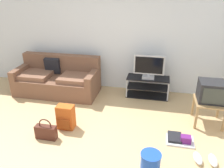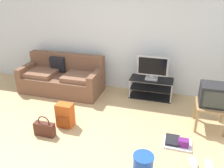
{
  "view_description": "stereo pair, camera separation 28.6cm",
  "coord_description": "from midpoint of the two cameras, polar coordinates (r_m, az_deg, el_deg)",
  "views": [
    {
      "loc": [
        1.21,
        -2.62,
        2.36
      ],
      "look_at": [
        0.45,
        1.04,
        0.7
      ],
      "focal_mm": 36.44,
      "sensor_mm": 36.0,
      "label": 1
    },
    {
      "loc": [
        1.48,
        -2.55,
        2.36
      ],
      "look_at": [
        0.45,
        1.04,
        0.7
      ],
      "focal_mm": 36.44,
      "sensor_mm": 36.0,
      "label": 2
    }
  ],
  "objects": [
    {
      "name": "ground_plane",
      "position": [
        3.75,
        -9.14,
        -15.48
      ],
      "size": [
        9.0,
        9.8,
        0.02
      ],
      "primitive_type": "cube",
      "color": "tan"
    },
    {
      "name": "floor_tray",
      "position": [
        3.9,
        18.21,
        -13.82
      ],
      "size": [
        0.43,
        0.33,
        0.14
      ],
      "color": "silver",
      "rests_on": "ground_plane"
    },
    {
      "name": "flat_tv",
      "position": [
        4.94,
        11.73,
        3.89
      ],
      "size": [
        0.65,
        0.22,
        0.51
      ],
      "color": "#B2B2B7",
      "rests_on": "tv_stand"
    },
    {
      "name": "couch",
      "position": [
        5.43,
        -10.86,
        1.46
      ],
      "size": [
        1.86,
        0.85,
        0.84
      ],
      "color": "brown",
      "rests_on": "ground_plane"
    },
    {
      "name": "side_table",
      "position": [
        4.36,
        25.4,
        -5.57
      ],
      "size": [
        0.52,
        0.52,
        0.45
      ],
      "color": "#9E7A4C",
      "rests_on": "ground_plane"
    },
    {
      "name": "handbag",
      "position": [
        3.99,
        -14.58,
        -10.82
      ],
      "size": [
        0.35,
        0.12,
        0.37
      ],
      "rotation": [
        0.0,
        0.0,
        -0.59
      ],
      "color": "#4C2319",
      "rests_on": "ground_plane"
    },
    {
      "name": "crt_tv",
      "position": [
        4.27,
        25.97,
        -2.5
      ],
      "size": [
        0.45,
        0.4,
        0.36
      ],
      "color": "#232326",
      "rests_on": "side_table"
    },
    {
      "name": "wall_back",
      "position": [
        5.31,
        1.18,
        13.05
      ],
      "size": [
        9.0,
        0.1,
        2.7
      ],
      "primitive_type": "cube",
      "color": "silver",
      "rests_on": "ground_plane"
    },
    {
      "name": "sneakers_pair",
      "position": [
        3.63,
        23.68,
        -18.03
      ],
      "size": [
        0.35,
        0.28,
        0.09
      ],
      "color": "white",
      "rests_on": "ground_plane"
    },
    {
      "name": "tv_stand",
      "position": [
        5.14,
        11.32,
        -1.01
      ],
      "size": [
        0.93,
        0.4,
        0.45
      ],
      "color": "black",
      "rests_on": "ground_plane"
    },
    {
      "name": "cleaning_bucket",
      "position": [
        3.27,
        10.44,
        -19.07
      ],
      "size": [
        0.28,
        0.28,
        0.27
      ],
      "color": "blue",
      "rests_on": "ground_plane"
    },
    {
      "name": "backpack",
      "position": [
        4.12,
        -9.73,
        -7.77
      ],
      "size": [
        0.29,
        0.26,
        0.44
      ],
      "rotation": [
        0.0,
        0.0,
        -0.34
      ],
      "color": "#CC561E",
      "rests_on": "ground_plane"
    }
  ]
}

